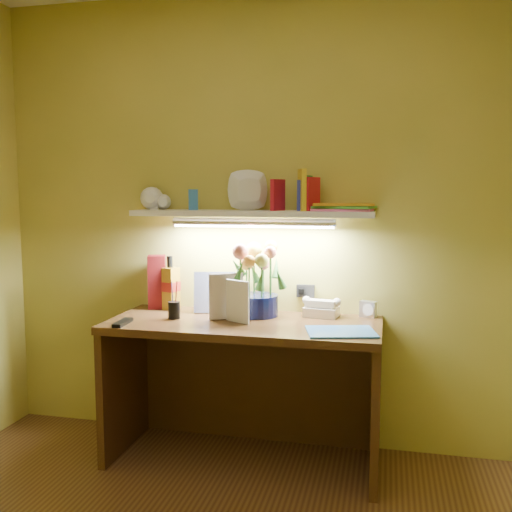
{
  "coord_description": "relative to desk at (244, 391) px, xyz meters",
  "views": [
    {
      "loc": [
        0.71,
        -1.6,
        1.41
      ],
      "look_at": [
        0.03,
        1.35,
        1.07
      ],
      "focal_mm": 40.0,
      "sensor_mm": 36.0,
      "label": 1
    }
  ],
  "objects": [
    {
      "name": "desk",
      "position": [
        0.0,
        0.0,
        0.0
      ],
      "size": [
        1.4,
        0.6,
        0.75
      ],
      "primitive_type": "cube",
      "color": "#3D1F10",
      "rests_on": "ground"
    },
    {
      "name": "desk_clock",
      "position": [
        0.62,
        0.25,
        0.42
      ],
      "size": [
        0.1,
        0.07,
        0.09
      ],
      "primitive_type": "cube",
      "rotation": [
        0.0,
        0.0,
        -0.35
      ],
      "color": "silver",
      "rests_on": "desk"
    },
    {
      "name": "whisky_bottle",
      "position": [
        -0.48,
        0.21,
        0.53
      ],
      "size": [
        0.1,
        0.1,
        0.3
      ],
      "primitive_type": null,
      "rotation": [
        0.0,
        0.0,
        -0.31
      ],
      "color": "#A37317",
      "rests_on": "desk"
    },
    {
      "name": "telephone",
      "position": [
        0.38,
        0.2,
        0.43
      ],
      "size": [
        0.19,
        0.15,
        0.1
      ],
      "primitive_type": null,
      "rotation": [
        0.0,
        0.0,
        -0.12
      ],
      "color": "white",
      "rests_on": "desk"
    },
    {
      "name": "art_card",
      "position": [
        -0.21,
        0.18,
        0.49
      ],
      "size": [
        0.23,
        0.09,
        0.23
      ],
      "primitive_type": null,
      "rotation": [
        0.0,
        0.0,
        0.22
      ],
      "color": "white",
      "rests_on": "desk"
    },
    {
      "name": "pen_cup",
      "position": [
        -0.37,
        -0.02,
        0.45
      ],
      "size": [
        0.08,
        0.08,
        0.15
      ],
      "primitive_type": "cylinder",
      "rotation": [
        0.0,
        0.0,
        0.31
      ],
      "color": "black",
      "rests_on": "desk"
    },
    {
      "name": "desk_book_a",
      "position": [
        -0.18,
        -0.02,
        0.5
      ],
      "size": [
        0.18,
        0.09,
        0.24
      ],
      "primitive_type": "imported",
      "rotation": [
        0.0,
        0.0,
        0.41
      ],
      "color": "beige",
      "rests_on": "desk"
    },
    {
      "name": "blue_folder",
      "position": [
        0.51,
        -0.13,
        0.38
      ],
      "size": [
        0.37,
        0.3,
        0.01
      ],
      "primitive_type": "cube",
      "rotation": [
        0.0,
        0.0,
        0.25
      ],
      "color": "#3171BE",
      "rests_on": "desk"
    },
    {
      "name": "desk_book_b",
      "position": [
        -0.1,
        0.01,
        0.48
      ],
      "size": [
        0.15,
        0.09,
        0.22
      ],
      "primitive_type": "imported",
      "rotation": [
        0.0,
        0.0,
        -0.52
      ],
      "color": "white",
      "rests_on": "desk"
    },
    {
      "name": "flower_bouquet",
      "position": [
        0.04,
        0.15,
        0.57
      ],
      "size": [
        0.29,
        0.29,
        0.4
      ],
      "primitive_type": null,
      "rotation": [
        0.0,
        0.0,
        0.2
      ],
      "color": "#0C1138",
      "rests_on": "desk"
    },
    {
      "name": "whisky_box",
      "position": [
        -0.57,
        0.22,
        0.53
      ],
      "size": [
        0.12,
        0.12,
        0.3
      ],
      "primitive_type": "cube",
      "rotation": [
        0.0,
        0.0,
        0.33
      ],
      "color": "#540C0D",
      "rests_on": "desk"
    },
    {
      "name": "wall_shelf",
      "position": [
        0.02,
        0.18,
        0.96
      ],
      "size": [
        1.31,
        0.32,
        0.25
      ],
      "color": "white",
      "rests_on": "ground"
    },
    {
      "name": "tv_remote",
      "position": [
        -0.58,
        -0.21,
        0.38
      ],
      "size": [
        0.05,
        0.17,
        0.02
      ],
      "primitive_type": "cube",
      "rotation": [
        0.0,
        0.0,
        0.04
      ],
      "color": "black",
      "rests_on": "desk"
    }
  ]
}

